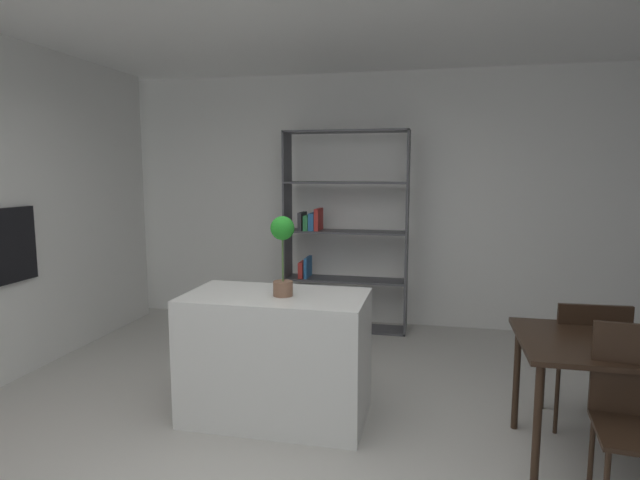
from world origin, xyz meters
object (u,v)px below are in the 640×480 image
(kitchen_island, at_px, (276,356))
(open_bookshelf, at_px, (337,239))
(dining_table, at_px, (609,356))
(dining_chair_near, at_px, (639,407))
(dining_chair_far, at_px, (587,351))
(potted_plant_on_island, at_px, (283,247))
(built_in_oven, at_px, (5,246))

(kitchen_island, distance_m, open_bookshelf, 2.24)
(dining_table, height_order, dining_chair_near, dining_chair_near)
(dining_chair_far, height_order, dining_chair_near, dining_chair_near)
(open_bookshelf, distance_m, dining_chair_far, 2.84)
(open_bookshelf, bearing_deg, kitchen_island, -90.75)
(kitchen_island, relative_size, potted_plant_on_island, 2.30)
(dining_chair_near, bearing_deg, kitchen_island, 168.86)
(built_in_oven, relative_size, kitchen_island, 0.49)
(dining_table, relative_size, dining_chair_near, 1.04)
(built_in_oven, bearing_deg, kitchen_island, -3.11)
(dining_chair_near, bearing_deg, potted_plant_on_island, 169.13)
(kitchen_island, height_order, open_bookshelf, open_bookshelf)
(dining_chair_far, bearing_deg, dining_table, 87.16)
(kitchen_island, height_order, dining_table, kitchen_island)
(potted_plant_on_island, distance_m, dining_chair_near, 2.21)
(open_bookshelf, xyz_separation_m, dining_table, (2.04, -2.36, -0.32))
(kitchen_island, relative_size, dining_chair_near, 1.30)
(built_in_oven, xyz_separation_m, kitchen_island, (2.31, -0.13, -0.69))
(potted_plant_on_island, xyz_separation_m, open_bookshelf, (-0.03, 2.20, -0.23))
(potted_plant_on_island, height_order, dining_chair_near, potted_plant_on_island)
(built_in_oven, bearing_deg, potted_plant_on_island, -3.73)
(built_in_oven, xyz_separation_m, open_bookshelf, (2.34, 2.05, -0.14))
(built_in_oven, relative_size, potted_plant_on_island, 1.13)
(dining_chair_far, distance_m, dining_chair_near, 0.90)
(dining_chair_far, bearing_deg, potted_plant_on_island, 5.89)
(open_bookshelf, xyz_separation_m, dining_chair_near, (2.05, -2.81, -0.43))
(dining_table, bearing_deg, potted_plant_on_island, 175.44)
(dining_table, xyz_separation_m, dining_chair_far, (0.00, 0.45, -0.13))
(dining_chair_far, bearing_deg, dining_chair_near, 88.05)
(potted_plant_on_island, distance_m, open_bookshelf, 2.21)
(open_bookshelf, relative_size, dining_chair_near, 2.24)
(kitchen_island, bearing_deg, dining_table, -5.22)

